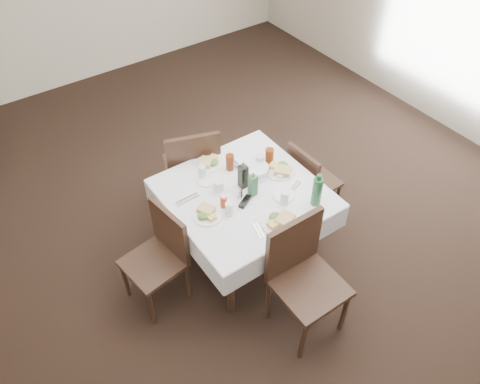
{
  "coord_description": "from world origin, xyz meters",
  "views": [
    {
      "loc": [
        -1.63,
        -2.31,
        3.34
      ],
      "look_at": [
        -0.14,
        -0.19,
        0.8
      ],
      "focal_mm": 35.0,
      "sensor_mm": 36.0,
      "label": 1
    }
  ],
  "objects_px": {
    "coffee_mug": "(219,186)",
    "water_w": "(229,209)",
    "chair_north": "(193,167)",
    "oil_cruet_dark": "(243,176)",
    "oil_cruet_green": "(253,185)",
    "water_e": "(260,161)",
    "chair_west": "(161,252)",
    "water_n": "(202,172)",
    "chair_south": "(302,271)",
    "green_bottle": "(317,191)",
    "bread_basket": "(256,171)",
    "ketchup_bottle": "(224,202)",
    "chair_east": "(308,179)",
    "dining_table": "(244,200)",
    "water_s": "(285,198)"
  },
  "relations": [
    {
      "from": "water_n",
      "to": "water_s",
      "type": "relative_size",
      "value": 0.92
    },
    {
      "from": "chair_south",
      "to": "water_e",
      "type": "bearing_deg",
      "value": 71.99
    },
    {
      "from": "water_s",
      "to": "coffee_mug",
      "type": "height_order",
      "value": "water_s"
    },
    {
      "from": "chair_east",
      "to": "oil_cruet_green",
      "type": "height_order",
      "value": "oil_cruet_green"
    },
    {
      "from": "chair_south",
      "to": "ketchup_bottle",
      "type": "relative_size",
      "value": 8.76
    },
    {
      "from": "dining_table",
      "to": "water_n",
      "type": "relative_size",
      "value": 10.51
    },
    {
      "from": "water_s",
      "to": "ketchup_bottle",
      "type": "relative_size",
      "value": 1.06
    },
    {
      "from": "oil_cruet_green",
      "to": "ketchup_bottle",
      "type": "relative_size",
      "value": 2.08
    },
    {
      "from": "chair_east",
      "to": "coffee_mug",
      "type": "xyz_separation_m",
      "value": [
        -0.9,
        0.09,
        0.34
      ]
    },
    {
      "from": "chair_north",
      "to": "water_e",
      "type": "bearing_deg",
      "value": -56.46
    },
    {
      "from": "chair_south",
      "to": "water_e",
      "type": "height_order",
      "value": "chair_south"
    },
    {
      "from": "bread_basket",
      "to": "coffee_mug",
      "type": "relative_size",
      "value": 1.65
    },
    {
      "from": "water_e",
      "to": "oil_cruet_green",
      "type": "relative_size",
      "value": 0.49
    },
    {
      "from": "coffee_mug",
      "to": "green_bottle",
      "type": "xyz_separation_m",
      "value": [
        0.53,
        -0.55,
        0.08
      ]
    },
    {
      "from": "chair_south",
      "to": "chair_north",
      "type": "bearing_deg",
      "value": 92.03
    },
    {
      "from": "water_e",
      "to": "water_w",
      "type": "height_order",
      "value": "water_e"
    },
    {
      "from": "chair_south",
      "to": "water_n",
      "type": "bearing_deg",
      "value": 98.35
    },
    {
      "from": "bread_basket",
      "to": "chair_west",
      "type": "bearing_deg",
      "value": -175.87
    },
    {
      "from": "chair_south",
      "to": "water_s",
      "type": "height_order",
      "value": "chair_south"
    },
    {
      "from": "green_bottle",
      "to": "chair_south",
      "type": "bearing_deg",
      "value": -140.01
    },
    {
      "from": "chair_north",
      "to": "oil_cruet_dark",
      "type": "height_order",
      "value": "oil_cruet_dark"
    },
    {
      "from": "water_e",
      "to": "bread_basket",
      "type": "distance_m",
      "value": 0.09
    },
    {
      "from": "chair_south",
      "to": "bread_basket",
      "type": "xyz_separation_m",
      "value": [
        0.22,
        0.86,
        0.23
      ]
    },
    {
      "from": "ketchup_bottle",
      "to": "coffee_mug",
      "type": "bearing_deg",
      "value": 68.59
    },
    {
      "from": "chair_north",
      "to": "oil_cruet_green",
      "type": "height_order",
      "value": "oil_cruet_green"
    },
    {
      "from": "chair_south",
      "to": "chair_east",
      "type": "bearing_deg",
      "value": 45.88
    },
    {
      "from": "bread_basket",
      "to": "ketchup_bottle",
      "type": "bearing_deg",
      "value": -159.72
    },
    {
      "from": "water_w",
      "to": "water_e",
      "type": "bearing_deg",
      "value": 30.58
    },
    {
      "from": "water_w",
      "to": "coffee_mug",
      "type": "distance_m",
      "value": 0.27
    },
    {
      "from": "water_e",
      "to": "chair_south",
      "type": "bearing_deg",
      "value": -108.01
    },
    {
      "from": "chair_west",
      "to": "water_n",
      "type": "bearing_deg",
      "value": 26.77
    },
    {
      "from": "chair_east",
      "to": "chair_west",
      "type": "distance_m",
      "value": 1.49
    },
    {
      "from": "chair_north",
      "to": "chair_east",
      "type": "bearing_deg",
      "value": -38.82
    },
    {
      "from": "water_s",
      "to": "oil_cruet_dark",
      "type": "xyz_separation_m",
      "value": [
        -0.15,
        0.34,
        0.05
      ]
    },
    {
      "from": "ketchup_bottle",
      "to": "green_bottle",
      "type": "height_order",
      "value": "green_bottle"
    },
    {
      "from": "water_n",
      "to": "water_e",
      "type": "xyz_separation_m",
      "value": [
        0.46,
        -0.17,
        0.0
      ]
    },
    {
      "from": "water_n",
      "to": "ketchup_bottle",
      "type": "height_order",
      "value": "ketchup_bottle"
    },
    {
      "from": "dining_table",
      "to": "chair_east",
      "type": "xyz_separation_m",
      "value": [
        0.75,
        0.04,
        -0.2
      ]
    },
    {
      "from": "oil_cruet_green",
      "to": "chair_south",
      "type": "bearing_deg",
      "value": -94.92
    },
    {
      "from": "chair_south",
      "to": "oil_cruet_green",
      "type": "distance_m",
      "value": 0.75
    },
    {
      "from": "chair_east",
      "to": "oil_cruet_dark",
      "type": "relative_size",
      "value": 3.12
    },
    {
      "from": "water_e",
      "to": "bread_basket",
      "type": "bearing_deg",
      "value": -143.84
    },
    {
      "from": "coffee_mug",
      "to": "water_w",
      "type": "bearing_deg",
      "value": -106.52
    },
    {
      "from": "water_n",
      "to": "oil_cruet_dark",
      "type": "bearing_deg",
      "value": -52.86
    },
    {
      "from": "water_w",
      "to": "coffee_mug",
      "type": "relative_size",
      "value": 0.83
    },
    {
      "from": "bread_basket",
      "to": "oil_cruet_green",
      "type": "distance_m",
      "value": 0.25
    },
    {
      "from": "oil_cruet_green",
      "to": "water_n",
      "type": "bearing_deg",
      "value": 118.96
    },
    {
      "from": "oil_cruet_green",
      "to": "green_bottle",
      "type": "relative_size",
      "value": 0.81
    },
    {
      "from": "chair_north",
      "to": "green_bottle",
      "type": "distance_m",
      "value": 1.24
    },
    {
      "from": "oil_cruet_dark",
      "to": "ketchup_bottle",
      "type": "relative_size",
      "value": 2.3
    }
  ]
}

